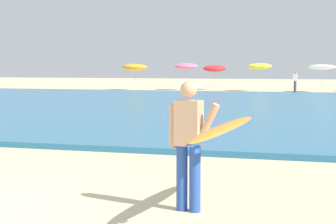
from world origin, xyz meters
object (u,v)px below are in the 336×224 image
at_px(beach_umbrella_4, 322,67).
at_px(beachgoer_near_row_left, 295,81).
at_px(surfer_with_board, 204,136).
at_px(beach_umbrella_3, 260,66).
at_px(beach_umbrella_2, 215,68).
at_px(beach_umbrella_1, 186,66).
at_px(beach_umbrella_0, 135,67).

distance_m(beach_umbrella_4, beachgoer_near_row_left, 2.31).
bearing_deg(surfer_with_board, beach_umbrella_3, 95.29).
bearing_deg(beachgoer_near_row_left, beach_umbrella_2, 158.47).
bearing_deg(beach_umbrella_2, beach_umbrella_1, -151.10).
xyz_separation_m(beach_umbrella_1, beach_umbrella_3, (6.06, -0.47, -0.01)).
relative_size(beach_umbrella_2, beach_umbrella_3, 0.95).
height_order(beach_umbrella_1, beach_umbrella_4, beach_umbrella_1).
bearing_deg(beach_umbrella_4, beach_umbrella_2, 167.33).
relative_size(beach_umbrella_0, beach_umbrella_3, 0.97).
bearing_deg(beach_umbrella_1, beach_umbrella_0, -160.85).
bearing_deg(surfer_with_board, beach_umbrella_2, 100.89).
relative_size(beach_umbrella_1, beach_umbrella_4, 1.07).
height_order(beach_umbrella_3, beach_umbrella_4, beach_umbrella_3).
distance_m(beach_umbrella_0, beach_umbrella_2, 6.69).
distance_m(beach_umbrella_0, beach_umbrella_1, 4.26).
distance_m(beach_umbrella_3, beachgoer_near_row_left, 3.17).
bearing_deg(beach_umbrella_0, beachgoer_near_row_left, -0.29).
relative_size(beach_umbrella_1, beach_umbrella_2, 1.06).
bearing_deg(beach_umbrella_1, beach_umbrella_3, -4.41).
height_order(beach_umbrella_4, beachgoer_near_row_left, beach_umbrella_4).
xyz_separation_m(surfer_with_board, beach_umbrella_3, (-3.34, 36.02, 0.93)).
bearing_deg(beach_umbrella_2, beachgoer_near_row_left, -21.53).
relative_size(beach_umbrella_3, beach_umbrella_4, 1.07).
distance_m(beach_umbrella_0, beach_umbrella_3, 10.13).
height_order(beach_umbrella_1, beachgoer_near_row_left, beach_umbrella_1).
bearing_deg(beach_umbrella_4, beach_umbrella_3, 176.48).
height_order(beach_umbrella_3, beachgoer_near_row_left, beach_umbrella_3).
xyz_separation_m(beach_umbrella_3, beachgoer_near_row_left, (2.80, -1.00, -1.11)).
height_order(beach_umbrella_1, beach_umbrella_3, beach_umbrella_1).
bearing_deg(beach_umbrella_0, beach_umbrella_3, 5.28).
bearing_deg(beach_umbrella_4, beach_umbrella_1, 175.98).
distance_m(beach_umbrella_1, beach_umbrella_2, 2.46).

